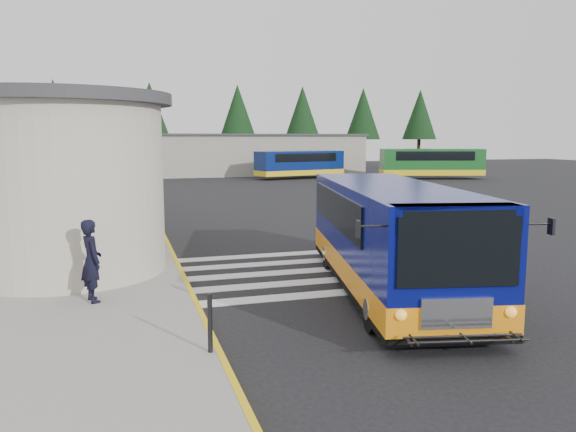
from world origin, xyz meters
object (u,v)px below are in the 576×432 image
object	(u,v)px
far_bus_a	(300,163)
far_bus_b	(431,162)
pedestrian_b	(28,253)
pedestrian_a	(91,261)
bollard	(210,323)
transit_bus	(389,241)

from	to	relation	value
far_bus_a	far_bus_b	world-z (taller)	far_bus_b
pedestrian_b	pedestrian_a	bearing A→B (deg)	14.22
bollard	far_bus_b	size ratio (longest dim) A/B	0.11
pedestrian_b	transit_bus	bearing A→B (deg)	41.36
transit_bus	bollard	distance (m)	5.83
bollard	far_bus_b	xyz separation A→B (m)	(26.52, 37.16, 0.90)
pedestrian_b	far_bus_a	distance (m)	40.65
transit_bus	bollard	bearing A→B (deg)	-136.17
transit_bus	far_bus_a	distance (m)	39.43
far_bus_a	far_bus_b	distance (m)	12.28
far_bus_a	far_bus_b	xyz separation A→B (m)	(11.59, -4.05, 0.12)
transit_bus	far_bus_a	xyz separation A→B (m)	(10.01, 38.13, 0.17)
transit_bus	pedestrian_b	size ratio (longest dim) A/B	5.14
far_bus_a	pedestrian_a	bearing A→B (deg)	141.35
far_bus_a	pedestrian_b	bearing A→B (deg)	138.76
far_bus_a	far_bus_b	bearing A→B (deg)	-123.54
pedestrian_b	far_bus_a	world-z (taller)	far_bus_a
transit_bus	pedestrian_a	bearing A→B (deg)	-173.85
pedestrian_b	far_bus_a	bearing A→B (deg)	117.12
pedestrian_b	far_bus_a	xyz separation A→B (m)	(18.44, 36.23, 0.35)
transit_bus	bollard	xyz separation A→B (m)	(-4.91, -3.08, -0.61)
transit_bus	pedestrian_a	size ratio (longest dim) A/B	5.22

